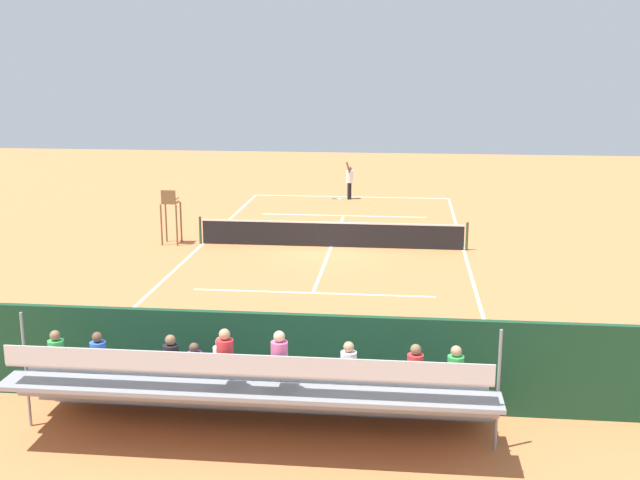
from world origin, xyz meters
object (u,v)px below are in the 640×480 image
tennis_player (349,179)px  tennis_ball_far (370,203)px  tennis_net (331,234)px  tennis_racket (339,199)px  tennis_ball_near (375,209)px  equipment_bag (281,385)px  bleacher_stand (254,387)px  courtside_bench (354,369)px  umpire_chair (170,211)px

tennis_player → tennis_ball_far: 1.85m
tennis_net → tennis_player: tennis_player is taller
tennis_racket → tennis_ball_near: 3.20m
tennis_net → equipment_bag: bearing=90.7°
bleacher_stand → tennis_racket: bearing=-88.8°
tennis_ball_far → courtside_bench: bearing=91.7°
equipment_bag → tennis_ball_near: bearing=-93.3°
tennis_net → tennis_player: (0.04, -10.34, 0.51)m
courtside_bench → bleacher_stand: bearing=50.1°
bleacher_stand → courtside_bench: 2.78m
tennis_ball_near → equipment_bag: bearing=86.7°
courtside_bench → tennis_ball_far: (0.69, -22.49, -0.53)m
equipment_bag → tennis_racket: 23.66m
bleacher_stand → umpire_chair: bleacher_stand is taller
tennis_ball_far → umpire_chair: bearing=52.4°
equipment_bag → tennis_ball_near: equipment_bag is taller
tennis_net → bleacher_stand: size_ratio=1.14×
umpire_chair → tennis_player: umpire_chair is taller
tennis_net → tennis_ball_far: bearing=-96.5°
equipment_bag → tennis_ball_far: size_ratio=13.64×
umpire_chair → tennis_player: (-6.16, -10.53, -0.30)m
tennis_net → tennis_ball_far: size_ratio=156.06×
bleacher_stand → courtside_bench: bearing=-129.9°
tennis_player → tennis_racket: size_ratio=3.35×
equipment_bag → courtside_bench: bearing=-175.4°
bleacher_stand → equipment_bag: bearing=-95.3°
equipment_bag → tennis_ball_far: bearing=-92.3°
tennis_ball_near → bleacher_stand: bearing=86.5°
bleacher_stand → courtside_bench: size_ratio=5.03×
umpire_chair → tennis_racket: bearing=-118.4°
umpire_chair → equipment_bag: size_ratio=2.38×
tennis_player → tennis_ball_far: tennis_player is taller
tennis_racket → equipment_bag: bearing=91.7°
bleacher_stand → tennis_ball_near: bleacher_stand is taller
courtside_bench → tennis_ball_near: bearing=-89.1°
tennis_player → tennis_ball_near: tennis_player is taller
tennis_net → umpire_chair: (6.20, 0.20, 0.81)m
umpire_chair → courtside_bench: size_ratio=1.19×
tennis_player → tennis_ball_far: (-1.09, 1.12, -0.98)m
courtside_bench → tennis_ball_near: courtside_bench is taller
courtside_bench → tennis_player: tennis_player is taller
equipment_bag → tennis_player: size_ratio=0.47×
tennis_net → tennis_player: bearing=-89.8°
bleacher_stand → tennis_ball_far: (-1.08, -24.59, -0.95)m
courtside_bench → tennis_racket: bearing=-84.4°
tennis_net → tennis_ball_near: size_ratio=156.06×
tennis_player → umpire_chair: bearing=59.7°
courtside_bench → tennis_racket: size_ratio=3.13×
tennis_net → tennis_racket: tennis_net is taller
tennis_racket → bleacher_stand: bearing=91.2°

